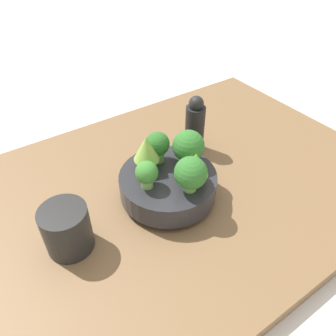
% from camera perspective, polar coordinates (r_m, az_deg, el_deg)
% --- Properties ---
extents(ground_plane, '(6.00, 6.00, 0.00)m').
position_cam_1_polar(ground_plane, '(0.79, 0.99, -4.92)').
color(ground_plane, silver).
extents(table, '(1.03, 0.70, 0.04)m').
position_cam_1_polar(table, '(0.78, 1.01, -3.93)').
color(table, brown).
rests_on(table, ground_plane).
extents(bowl, '(0.21, 0.21, 0.06)m').
position_cam_1_polar(bowl, '(0.71, 0.00, -2.87)').
color(bowl, '#28282D').
rests_on(bowl, table).
extents(broccoli_floret_back, '(0.05, 0.05, 0.07)m').
position_cam_1_polar(broccoli_floret_back, '(0.71, -1.84, 3.95)').
color(broccoli_floret_back, '#6BA34C').
rests_on(broccoli_floret_back, bowl).
extents(romanesco_piece_near, '(0.05, 0.05, 0.07)m').
position_cam_1_polar(romanesco_piece_near, '(0.65, 4.56, 0.32)').
color(romanesco_piece_near, '#6BA34C').
rests_on(romanesco_piece_near, bowl).
extents(broccoli_floret_front, '(0.07, 0.07, 0.08)m').
position_cam_1_polar(broccoli_floret_front, '(0.64, 3.98, -0.97)').
color(broccoli_floret_front, '#7AB256').
rests_on(broccoli_floret_front, bowl).
extents(romanesco_piece_far, '(0.06, 0.06, 0.08)m').
position_cam_1_polar(romanesco_piece_far, '(0.68, -3.81, 3.09)').
color(romanesco_piece_far, '#6BA34C').
rests_on(romanesco_piece_far, bowl).
extents(broccoli_floret_left, '(0.05, 0.05, 0.06)m').
position_cam_1_polar(broccoli_floret_left, '(0.65, -3.72, -0.96)').
color(broccoli_floret_left, '#7AB256').
rests_on(broccoli_floret_left, bowl).
extents(broccoli_floret_right, '(0.07, 0.07, 0.08)m').
position_cam_1_polar(broccoli_floret_right, '(0.70, 3.58, 3.80)').
color(broccoli_floret_right, '#7AB256').
rests_on(broccoli_floret_right, bowl).
extents(cup, '(0.09, 0.09, 0.10)m').
position_cam_1_polar(cup, '(0.64, -17.19, -10.13)').
color(cup, black).
rests_on(cup, table).
extents(pepper_mill, '(0.05, 0.05, 0.15)m').
position_cam_1_polar(pepper_mill, '(0.83, 4.70, 7.35)').
color(pepper_mill, black).
rests_on(pepper_mill, table).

